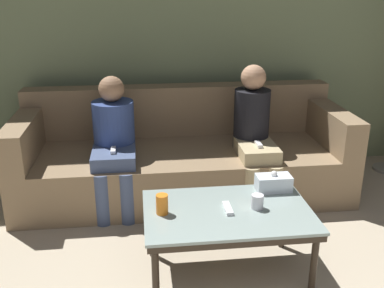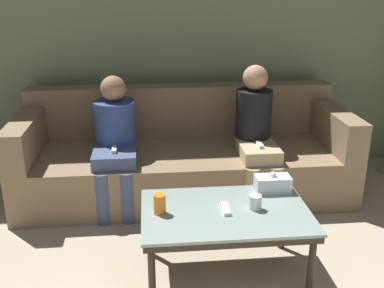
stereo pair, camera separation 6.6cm
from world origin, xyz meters
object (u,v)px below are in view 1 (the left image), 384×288
at_px(couch, 183,157).
at_px(game_remote, 228,208).
at_px(coffee_table, 228,216).
at_px(cup_near_left, 162,204).
at_px(seated_person_left_end, 114,140).
at_px(cup_near_right, 257,202).
at_px(seated_person_mid_left, 254,132).
at_px(tissue_box, 273,183).

bearing_deg(couch, game_remote, -83.77).
bearing_deg(coffee_table, cup_near_left, 179.66).
bearing_deg(seated_person_left_end, coffee_table, -56.27).
distance_m(couch, seated_person_left_end, 0.65).
bearing_deg(seated_person_left_end, cup_near_left, -73.24).
height_order(cup_near_right, seated_person_mid_left, seated_person_mid_left).
bearing_deg(tissue_box, cup_near_left, -162.90).
xyz_separation_m(game_remote, seated_person_left_end, (-0.69, 1.04, 0.09)).
bearing_deg(cup_near_right, coffee_table, 179.48).
height_order(couch, coffee_table, couch).
xyz_separation_m(coffee_table, seated_person_mid_left, (0.42, 1.03, 0.16)).
bearing_deg(cup_near_left, game_remote, -0.34).
relative_size(couch, coffee_table, 2.75).
bearing_deg(coffee_table, seated_person_left_end, 123.73).
xyz_separation_m(cup_near_left, seated_person_left_end, (-0.31, 1.04, 0.04)).
bearing_deg(cup_near_left, couch, 78.99).
bearing_deg(cup_near_right, game_remote, 179.48).
xyz_separation_m(cup_near_left, cup_near_right, (0.56, -0.00, -0.02)).
height_order(tissue_box, seated_person_mid_left, seated_person_mid_left).
relative_size(couch, tissue_box, 12.19).
distance_m(couch, coffee_table, 1.27).
distance_m(coffee_table, seated_person_mid_left, 1.12).
relative_size(cup_near_left, tissue_box, 0.53).
relative_size(couch, cup_near_left, 22.83).
height_order(cup_near_right, tissue_box, tissue_box).
xyz_separation_m(cup_near_left, seated_person_mid_left, (0.80, 1.03, 0.06)).
bearing_deg(couch, cup_near_left, -101.01).
height_order(seated_person_left_end, seated_person_mid_left, seated_person_mid_left).
bearing_deg(cup_near_right, seated_person_left_end, 129.85).
xyz_separation_m(coffee_table, seated_person_left_end, (-0.69, 1.04, 0.14)).
bearing_deg(coffee_table, couch, 96.23).
bearing_deg(coffee_table, cup_near_right, -0.52).
distance_m(coffee_table, cup_near_right, 0.19).
xyz_separation_m(coffee_table, tissue_box, (0.34, 0.22, 0.10)).
distance_m(seated_person_left_end, seated_person_mid_left, 1.11).
xyz_separation_m(cup_near_right, tissue_box, (0.16, 0.23, 0.01)).
bearing_deg(coffee_table, tissue_box, 33.47).
relative_size(cup_near_left, seated_person_left_end, 0.11).
relative_size(couch, cup_near_right, 31.22).
xyz_separation_m(couch, seated_person_mid_left, (0.56, -0.23, 0.27)).
bearing_deg(seated_person_left_end, tissue_box, -38.30).
height_order(couch, cup_near_right, couch).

